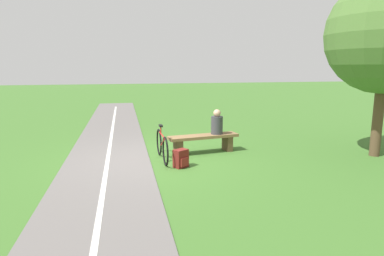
# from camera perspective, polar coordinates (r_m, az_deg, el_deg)

# --- Properties ---
(ground_plane) EXTENTS (80.00, 80.00, 0.00)m
(ground_plane) POSITION_cam_1_polar(r_m,az_deg,el_deg) (8.68, -6.68, -5.41)
(ground_plane) COLOR #3D6B28
(paved_path) EXTENTS (3.10, 36.04, 0.02)m
(paved_path) POSITION_cam_1_polar(r_m,az_deg,el_deg) (4.91, -16.41, -18.67)
(paved_path) COLOR #66605E
(paved_path) RESTS_ON ground_plane
(path_centre_line) EXTENTS (0.96, 31.99, 0.00)m
(path_centre_line) POSITION_cam_1_polar(r_m,az_deg,el_deg) (4.91, -16.42, -18.57)
(path_centre_line) COLOR silver
(path_centre_line) RESTS_ON paved_path
(bench) EXTENTS (2.04, 0.71, 0.51)m
(bench) POSITION_cam_1_polar(r_m,az_deg,el_deg) (9.21, 1.99, -2.13)
(bench) COLOR brown
(bench) RESTS_ON ground_plane
(person_seated) EXTENTS (0.37, 0.37, 0.70)m
(person_seated) POSITION_cam_1_polar(r_m,az_deg,el_deg) (9.28, 4.33, 0.78)
(person_seated) COLOR #38383D
(person_seated) RESTS_ON bench
(bicycle) EXTENTS (0.08, 1.75, 0.90)m
(bicycle) POSITION_cam_1_polar(r_m,az_deg,el_deg) (8.52, -5.20, -3.05)
(bicycle) COLOR black
(bicycle) RESTS_ON ground_plane
(backpack) EXTENTS (0.40, 0.37, 0.43)m
(backpack) POSITION_cam_1_polar(r_m,az_deg,el_deg) (7.92, -1.92, -5.30)
(backpack) COLOR maroon
(backpack) RESTS_ON ground_plane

